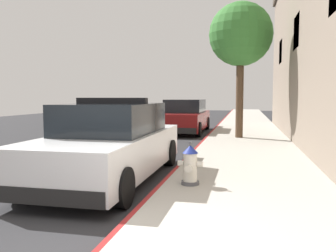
{
  "coord_description": "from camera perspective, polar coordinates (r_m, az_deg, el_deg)",
  "views": [
    {
      "loc": [
        1.41,
        -3.3,
        1.71
      ],
      "look_at": [
        -0.4,
        4.88,
        1.0
      ],
      "focal_mm": 37.54,
      "sensor_mm": 36.0,
      "label": 1
    }
  ],
  "objects": [
    {
      "name": "ground_plane",
      "position": [
        14.66,
        -11.45,
        -2.35
      ],
      "size": [
        28.69,
        60.0,
        0.2
      ],
      "primitive_type": "cube",
      "color": "#2B2B2D"
    },
    {
      "name": "sidewalk_pavement",
      "position": [
        13.4,
        12.73,
        -2.28
      ],
      "size": [
        2.99,
        60.0,
        0.15
      ],
      "primitive_type": "cube",
      "color": "#ADA89E",
      "rests_on": "ground"
    },
    {
      "name": "curb_painted_edge",
      "position": [
        13.48,
        6.18,
        -2.15
      ],
      "size": [
        0.08,
        60.0,
        0.15
      ],
      "primitive_type": "cube",
      "color": "maroon",
      "rests_on": "ground"
    },
    {
      "name": "police_cruiser",
      "position": [
        7.29,
        -9.21,
        -2.83
      ],
      "size": [
        1.94,
        4.84,
        1.68
      ],
      "color": "white",
      "rests_on": "ground"
    },
    {
      "name": "parked_car_silver_ahead",
      "position": [
        16.62,
        2.79,
        1.49
      ],
      "size": [
        1.94,
        4.84,
        1.56
      ],
      "color": "maroon",
      "rests_on": "ground"
    },
    {
      "name": "fire_hydrant",
      "position": [
        6.23,
        3.62,
        -6.33
      ],
      "size": [
        0.44,
        0.4,
        0.76
      ],
      "color": "#4C4C51",
      "rests_on": "sidewalk_pavement"
    },
    {
      "name": "street_tree",
      "position": [
        13.72,
        11.72,
        14.22
      ],
      "size": [
        2.36,
        2.36,
        5.04
      ],
      "color": "brown",
      "rests_on": "sidewalk_pavement"
    }
  ]
}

